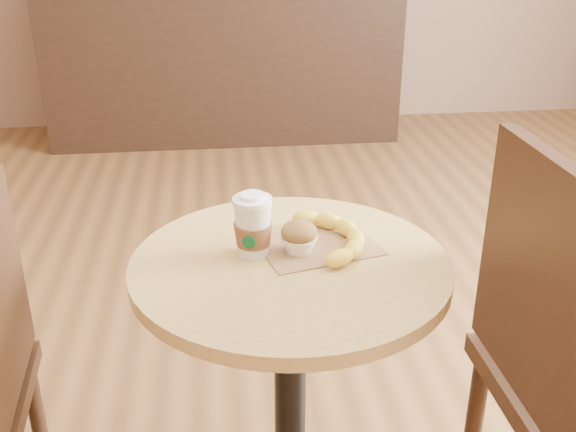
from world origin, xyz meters
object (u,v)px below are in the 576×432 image
object	(u,v)px
coffee_cup	(253,228)
banana	(334,236)
cafe_table	(290,356)
muffin	(299,237)

from	to	relation	value
coffee_cup	banana	world-z (taller)	coffee_cup
banana	cafe_table	bearing A→B (deg)	-157.20
cafe_table	banana	world-z (taller)	banana
cafe_table	coffee_cup	size ratio (longest dim) A/B	5.60
muffin	banana	xyz separation A→B (m)	(0.08, 0.03, -0.02)
cafe_table	coffee_cup	bearing A→B (deg)	154.39
coffee_cup	banana	size ratio (longest dim) A/B	0.52
cafe_table	banana	size ratio (longest dim) A/B	2.90
cafe_table	coffee_cup	distance (m)	0.31
coffee_cup	muffin	xyz separation A→B (m)	(0.09, -0.01, -0.02)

